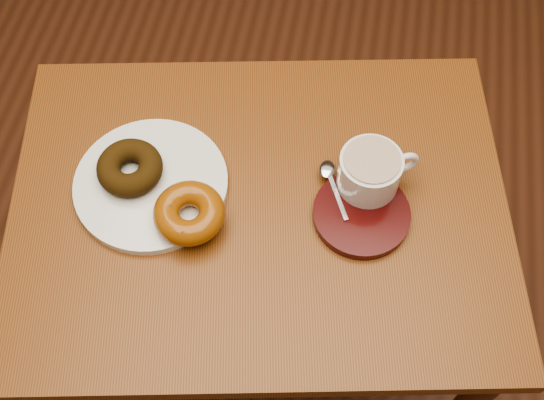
% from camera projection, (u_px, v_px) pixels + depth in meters
% --- Properties ---
extents(ground, '(6.00, 6.00, 0.00)m').
position_uv_depth(ground, '(281.00, 287.00, 1.74)').
color(ground, '#532B1A').
rests_on(ground, ground).
extents(cafe_table, '(0.86, 0.70, 0.71)m').
position_uv_depth(cafe_table, '(260.00, 238.00, 1.14)').
color(cafe_table, brown).
rests_on(cafe_table, ground).
extents(donut_plate, '(0.32, 0.32, 0.01)m').
position_uv_depth(donut_plate, '(151.00, 184.00, 1.05)').
color(donut_plate, silver).
rests_on(donut_plate, cafe_table).
extents(donut_cinnamon, '(0.10, 0.10, 0.04)m').
position_uv_depth(donut_cinnamon, '(130.00, 168.00, 1.03)').
color(donut_cinnamon, '#35220A').
rests_on(donut_cinnamon, donut_plate).
extents(donut_caramel, '(0.12, 0.12, 0.04)m').
position_uv_depth(donut_caramel, '(189.00, 213.00, 0.99)').
color(donut_caramel, '#904D0F').
rests_on(donut_caramel, donut_plate).
extents(saucer, '(0.20, 0.20, 0.02)m').
position_uv_depth(saucer, '(361.00, 214.00, 1.02)').
color(saucer, '#360807').
rests_on(saucer, cafe_table).
extents(coffee_cup, '(0.12, 0.09, 0.07)m').
position_uv_depth(coffee_cup, '(371.00, 171.00, 1.01)').
color(coffee_cup, silver).
rests_on(coffee_cup, saucer).
extents(teaspoon, '(0.05, 0.10, 0.01)m').
position_uv_depth(teaspoon, '(329.00, 175.00, 1.04)').
color(teaspoon, silver).
rests_on(teaspoon, saucer).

